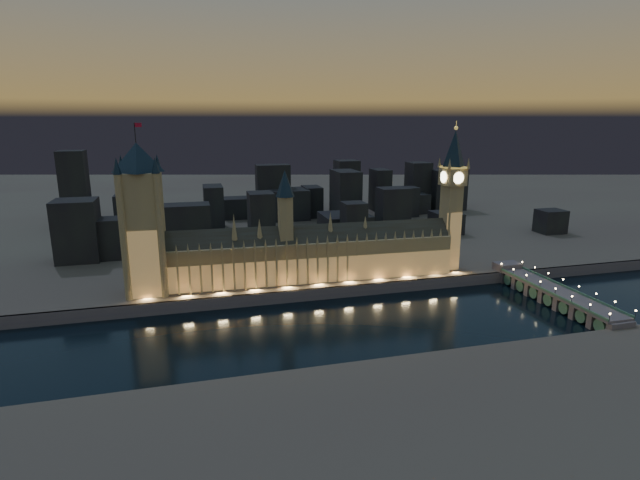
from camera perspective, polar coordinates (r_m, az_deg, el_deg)
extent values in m
plane|color=black|center=(303.94, 1.77, -9.46)|extent=(2000.00, 2000.00, 0.00)
cube|color=#4A3B37|center=(799.87, -8.95, 5.34)|extent=(2000.00, 960.00, 8.00)
cube|color=#534B58|center=(339.16, -0.21, -6.19)|extent=(2000.00, 2.50, 8.00)
cube|color=#8E7956|center=(353.47, -0.70, -2.28)|extent=(200.53, 26.27, 28.00)
cube|color=tan|center=(345.41, -0.28, -3.54)|extent=(200.00, 0.50, 18.00)
cube|color=black|center=(349.12, -0.71, 0.40)|extent=(200.41, 22.54, 16.26)
cube|color=#8E7956|center=(342.10, -3.97, 2.32)|extent=(9.00, 9.00, 32.00)
cone|color=black|center=(337.99, -4.04, 6.47)|extent=(13.00, 13.00, 18.00)
cube|color=#8E7956|center=(333.95, -17.15, -3.89)|extent=(1.20, 1.20, 28.00)
cone|color=#8E7956|center=(329.93, -17.36, -1.05)|extent=(2.00, 2.00, 6.00)
cube|color=#8E7956|center=(333.66, -15.93, -3.82)|extent=(1.20, 1.20, 28.00)
cone|color=#8E7956|center=(329.63, -16.12, -0.97)|extent=(2.00, 2.00, 6.00)
cube|color=#8E7956|center=(333.52, -14.70, -3.75)|extent=(1.20, 1.20, 28.00)
cone|color=#8E7956|center=(329.49, -14.88, -0.90)|extent=(2.00, 2.00, 6.00)
cube|color=#8E7956|center=(333.53, -13.47, -3.67)|extent=(1.20, 1.20, 28.00)
cone|color=#8E7956|center=(329.50, -13.64, -0.82)|extent=(2.00, 2.00, 6.00)
cube|color=#8E7956|center=(333.70, -12.25, -3.59)|extent=(1.20, 1.20, 28.00)
cone|color=#8E7956|center=(329.67, -12.40, -0.74)|extent=(2.00, 2.00, 6.00)
cube|color=#8E7956|center=(334.02, -11.02, -3.51)|extent=(1.20, 1.20, 28.00)
cone|color=#8E7956|center=(329.99, -11.17, -0.67)|extent=(2.00, 2.00, 6.00)
cube|color=#8E7956|center=(334.49, -9.80, -3.43)|extent=(1.20, 1.20, 28.00)
cone|color=#8E7956|center=(330.47, -9.93, -0.59)|extent=(2.00, 2.00, 6.00)
cube|color=#8E7956|center=(335.11, -8.58, -3.35)|extent=(1.20, 1.20, 28.00)
cone|color=#8E7956|center=(331.10, -8.70, -0.51)|extent=(2.00, 2.00, 6.00)
cube|color=#8E7956|center=(335.88, -7.37, -3.27)|extent=(1.20, 1.20, 28.00)
cone|color=#8E7956|center=(331.88, -7.48, -0.43)|extent=(2.00, 2.00, 6.00)
cube|color=#8E7956|center=(336.81, -6.17, -3.19)|extent=(1.20, 1.20, 28.00)
cone|color=#8E7956|center=(332.82, -6.26, -0.36)|extent=(2.00, 2.00, 6.00)
cube|color=#8E7956|center=(337.88, -4.97, -3.10)|extent=(1.20, 1.20, 28.00)
cone|color=#8E7956|center=(333.90, -5.05, -0.28)|extent=(2.00, 2.00, 6.00)
cube|color=#8E7956|center=(339.10, -3.78, -3.02)|extent=(1.20, 1.20, 28.00)
cone|color=#8E7956|center=(335.13, -3.84, -0.21)|extent=(2.00, 2.00, 6.00)
cube|color=#8E7956|center=(340.46, -2.60, -2.93)|extent=(1.20, 1.20, 28.00)
cone|color=#8E7956|center=(336.51, -2.65, -0.13)|extent=(2.00, 2.00, 6.00)
cube|color=#8E7956|center=(341.97, -1.43, -2.84)|extent=(1.20, 1.20, 28.00)
cone|color=#8E7956|center=(338.04, -1.47, -0.05)|extent=(2.00, 2.00, 6.00)
cube|color=#8E7956|center=(343.62, -0.27, -2.76)|extent=(1.20, 1.20, 28.00)
cone|color=#8E7956|center=(339.71, -0.30, 0.02)|extent=(2.00, 2.00, 6.00)
cube|color=#8E7956|center=(345.41, 0.88, -2.67)|extent=(1.20, 1.20, 28.00)
cone|color=#8E7956|center=(341.52, 0.86, 0.09)|extent=(2.00, 2.00, 6.00)
cube|color=#8E7956|center=(347.34, 2.02, -2.58)|extent=(1.20, 1.20, 28.00)
cone|color=#8E7956|center=(343.47, 2.01, 0.17)|extent=(2.00, 2.00, 6.00)
cube|color=#8E7956|center=(349.40, 3.14, -2.50)|extent=(1.20, 1.20, 28.00)
cone|color=#8E7956|center=(345.55, 3.15, 0.24)|extent=(2.00, 2.00, 6.00)
cube|color=#8E7956|center=(351.59, 4.25, -2.41)|extent=(1.20, 1.20, 28.00)
cone|color=#8E7956|center=(347.77, 4.27, 0.31)|extent=(2.00, 2.00, 6.00)
cube|color=#8E7956|center=(353.92, 5.34, -2.32)|extent=(1.20, 1.20, 28.00)
cone|color=#8E7956|center=(350.12, 5.37, 0.38)|extent=(2.00, 2.00, 6.00)
cube|color=#8E7956|center=(356.38, 6.42, -2.23)|extent=(1.20, 1.20, 28.00)
cone|color=#8E7956|center=(352.61, 6.46, 0.45)|extent=(2.00, 2.00, 6.00)
cube|color=#8E7956|center=(358.95, 7.49, -2.15)|extent=(1.20, 1.20, 28.00)
cone|color=#8E7956|center=(355.21, 7.54, 0.51)|extent=(2.00, 2.00, 6.00)
cube|color=#8E7956|center=(361.66, 8.53, -2.06)|extent=(1.20, 1.20, 28.00)
cone|color=#8E7956|center=(357.94, 8.59, 0.58)|extent=(2.00, 2.00, 6.00)
cube|color=#8E7956|center=(364.48, 9.57, -1.98)|extent=(1.20, 1.20, 28.00)
cone|color=#8E7956|center=(360.79, 9.64, 0.65)|extent=(2.00, 2.00, 6.00)
cube|color=#8E7956|center=(367.42, 10.58, -1.89)|extent=(1.20, 1.20, 28.00)
cone|color=#8E7956|center=(363.76, 10.66, 0.71)|extent=(2.00, 2.00, 6.00)
cube|color=#8E7956|center=(370.47, 11.58, -1.81)|extent=(1.20, 1.20, 28.00)
cone|color=#8E7956|center=(366.85, 11.67, 0.77)|extent=(2.00, 2.00, 6.00)
cube|color=#8E7956|center=(373.64, 12.57, -1.73)|extent=(1.20, 1.20, 28.00)
cone|color=#8E7956|center=(370.05, 12.66, 0.83)|extent=(2.00, 2.00, 6.00)
cube|color=#8E7956|center=(376.91, 13.53, -1.65)|extent=(1.20, 1.20, 28.00)
cone|color=#8E7956|center=(373.35, 13.64, 0.89)|extent=(2.00, 2.00, 6.00)
cube|color=#8E7956|center=(380.29, 14.48, -1.57)|extent=(1.20, 1.20, 28.00)
cone|color=#8E7956|center=(376.76, 14.59, 0.95)|extent=(2.00, 2.00, 6.00)
cone|color=#8E7956|center=(338.06, -9.79, 1.49)|extent=(4.40, 4.40, 18.00)
cone|color=#8E7956|center=(340.30, -6.93, 1.32)|extent=(4.40, 4.40, 14.00)
cone|color=#8E7956|center=(350.19, 1.19, 1.95)|extent=(4.40, 4.40, 16.00)
cone|color=#8E7956|center=(358.51, 5.19, 1.85)|extent=(4.40, 4.40, 12.00)
cube|color=#8E7956|center=(338.52, -19.49, 0.65)|extent=(22.70, 22.70, 79.16)
cube|color=tan|center=(331.98, -19.39, -2.73)|extent=(22.00, 0.50, 44.00)
cone|color=black|center=(331.49, -20.17, 8.85)|extent=(31.68, 31.68, 18.00)
cylinder|color=black|center=(330.73, -20.39, 11.44)|extent=(0.50, 0.50, 12.00)
cube|color=#B21029|center=(330.45, -20.07, 12.25)|extent=(4.00, 0.15, 2.50)
cylinder|color=#8E7956|center=(329.01, -21.54, 0.11)|extent=(4.40, 4.40, 79.16)
cone|color=black|center=(322.09, -22.24, 7.84)|extent=(5.20, 5.20, 10.00)
cylinder|color=#8E7956|center=(350.33, -21.15, 0.94)|extent=(4.40, 4.40, 79.16)
cone|color=black|center=(343.85, -21.80, 8.19)|extent=(5.20, 5.20, 10.00)
cylinder|color=#8E7956|center=(327.02, -17.72, 0.35)|extent=(4.40, 4.40, 79.16)
cone|color=black|center=(320.06, -18.30, 8.13)|extent=(5.20, 5.20, 10.00)
cylinder|color=#8E7956|center=(348.47, -17.57, 1.17)|extent=(4.40, 4.40, 79.16)
cone|color=black|center=(341.95, -18.11, 8.47)|extent=(5.20, 5.20, 10.00)
cube|color=#8E7956|center=(387.82, 14.61, 1.42)|extent=(13.31, 13.31, 63.42)
cube|color=tan|center=(384.73, 14.97, -0.19)|extent=(12.00, 0.50, 44.00)
cube|color=#8E7956|center=(381.73, 14.96, 7.00)|extent=(15.00, 15.00, 12.65)
cube|color=#F2C64C|center=(381.01, 15.02, 8.03)|extent=(15.75, 15.75, 1.20)
cone|color=black|center=(379.98, 15.15, 10.07)|extent=(18.00, 18.00, 26.00)
sphere|color=#F2C64C|center=(379.41, 15.29, 12.25)|extent=(2.80, 2.80, 2.80)
cylinder|color=#F2C64C|center=(379.37, 15.31, 12.63)|extent=(0.40, 0.40, 5.00)
cylinder|color=#FFF2BF|center=(375.06, 15.54, 6.85)|extent=(8.40, 0.50, 8.40)
cylinder|color=#FFF2BF|center=(388.43, 14.39, 7.15)|extent=(8.40, 0.50, 8.40)
cylinder|color=#FFF2BF|center=(377.96, 13.93, 7.00)|extent=(0.50, 8.40, 8.40)
cylinder|color=#FFF2BF|center=(385.61, 15.96, 7.00)|extent=(0.50, 8.40, 8.40)
cone|color=#8E7956|center=(370.53, 14.61, 8.43)|extent=(2.60, 2.60, 8.00)
cone|color=#8E7956|center=(383.62, 13.51, 8.67)|extent=(2.60, 2.60, 8.00)
cone|color=#8E7956|center=(378.07, 16.62, 8.41)|extent=(2.60, 2.60, 8.00)
cone|color=#8E7956|center=(390.92, 15.47, 8.64)|extent=(2.60, 2.60, 8.00)
cube|color=#534B58|center=(361.96, 25.60, -5.37)|extent=(18.47, 100.00, 1.60)
cube|color=#2E594A|center=(356.00, 24.53, -5.33)|extent=(0.80, 100.00, 1.60)
cube|color=#2E594A|center=(367.20, 26.68, -5.00)|extent=(0.80, 100.00, 1.60)
cube|color=#534B58|center=(403.12, 20.60, -3.11)|extent=(18.47, 12.00, 9.50)
cube|color=#534B58|center=(330.09, 31.10, -8.80)|extent=(16.62, 4.00, 9.50)
cylinder|color=black|center=(321.12, 30.18, -7.68)|extent=(0.30, 0.30, 4.40)
sphere|color=#FFD88C|center=(320.36, 30.23, -7.30)|extent=(1.00, 1.00, 1.00)
cylinder|color=black|center=(333.49, 32.35, -7.21)|extent=(0.30, 0.30, 4.40)
sphere|color=#FFD88C|center=(332.76, 32.40, -6.84)|extent=(1.00, 1.00, 1.00)
cube|color=#534B58|center=(339.24, 29.39, -8.00)|extent=(16.62, 4.00, 9.50)
cylinder|color=black|center=(330.52, 28.45, -6.88)|extent=(0.30, 0.30, 4.40)
sphere|color=#FFD88C|center=(329.78, 28.49, -6.51)|extent=(1.00, 1.00, 1.00)
cylinder|color=black|center=(342.55, 30.62, -6.46)|extent=(0.30, 0.30, 4.40)
sphere|color=#FFD88C|center=(341.84, 30.67, -6.10)|extent=(1.00, 1.00, 1.00)
cube|color=#534B58|center=(348.74, 27.77, -7.23)|extent=(16.62, 4.00, 9.50)
cylinder|color=black|center=(340.26, 26.82, -6.13)|extent=(0.30, 0.30, 4.40)
sphere|color=#FFD88C|center=(339.54, 26.86, -5.76)|extent=(1.00, 1.00, 1.00)
cylinder|color=black|center=(351.96, 28.99, -5.74)|extent=(0.30, 0.30, 4.40)
sphere|color=#FFD88C|center=(351.27, 29.03, -5.39)|extent=(1.00, 1.00, 1.00)
cube|color=#534B58|center=(358.55, 26.24, -6.50)|extent=(16.62, 4.00, 9.50)
cylinder|color=black|center=(350.32, 25.29, -5.40)|extent=(0.30, 0.30, 4.40)
sphere|color=#FFD88C|center=(349.62, 25.33, -5.05)|extent=(1.00, 1.00, 1.00)
cylinder|color=black|center=(361.69, 27.45, -5.06)|extent=(0.30, 0.30, 4.40)
sphere|color=#FFD88C|center=(361.01, 27.49, -4.72)|extent=(1.00, 1.00, 1.00)
cube|color=#534B58|center=(368.66, 24.80, -5.80)|extent=(16.62, 4.00, 9.50)
cylinder|color=black|center=(360.65, 23.85, -4.72)|extent=(0.30, 0.30, 4.40)
sphere|color=#FFD88C|center=(359.97, 23.89, -4.37)|extent=(1.00, 1.00, 1.00)
cylinder|color=black|center=(371.71, 25.99, -4.41)|extent=(0.30, 0.30, 4.40)
sphere|color=#FFD88C|center=(371.05, 26.03, -4.07)|extent=(1.00, 1.00, 1.00)
cube|color=#534B58|center=(379.04, 23.45, -5.14)|extent=(16.62, 4.00, 9.50)
cylinder|color=black|center=(371.26, 22.49, -4.07)|extent=(0.30, 0.30, 4.40)
sphere|color=#FFD88C|center=(370.60, 22.53, -3.73)|extent=(1.00, 1.00, 1.00)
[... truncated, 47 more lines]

